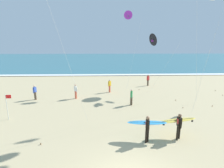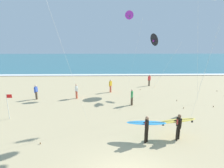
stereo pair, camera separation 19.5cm
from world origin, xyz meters
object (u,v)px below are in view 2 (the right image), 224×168
(bystander_green_top, at_px, (132,97))
(bystander_red_top, at_px, (149,80))
(surfer_lead, at_px, (146,125))
(bystander_yellow_top, at_px, (111,86))
(surfer_trailing, at_px, (178,123))
(bystander_white_top, at_px, (76,91))
(bystander_blue_top, at_px, (36,92))
(kite_delta_violet_close, at_px, (129,16))
(lifeguard_flag, at_px, (8,104))
(kite_delta_charcoal_distant, at_px, (155,40))

(bystander_green_top, xyz_separation_m, bystander_red_top, (3.42, 7.73, 0.00))
(surfer_lead, distance_m, bystander_yellow_top, 11.19)
(surfer_trailing, distance_m, bystander_red_top, 13.93)
(surfer_lead, xyz_separation_m, bystander_white_top, (-5.80, 8.62, -0.24))
(surfer_lead, distance_m, surfer_trailing, 2.04)
(surfer_trailing, height_order, bystander_yellow_top, surfer_trailing)
(surfer_trailing, xyz_separation_m, bystander_green_top, (-2.08, 6.13, -0.24))
(surfer_trailing, relative_size, bystander_green_top, 1.51)
(bystander_white_top, bearing_deg, bystander_yellow_top, 32.52)
(surfer_lead, xyz_separation_m, bystander_green_top, (-0.06, 6.39, -0.24))
(surfer_lead, bearing_deg, bystander_blue_top, 140.14)
(kite_delta_violet_close, height_order, bystander_white_top, kite_delta_violet_close)
(bystander_white_top, xyz_separation_m, bystander_red_top, (9.15, 5.50, 0.00))
(surfer_trailing, xyz_separation_m, kite_delta_violet_close, (-1.84, 12.02, 7.99))
(bystander_red_top, height_order, lifeguard_flag, lifeguard_flag)
(surfer_trailing, relative_size, bystander_red_top, 1.51)
(surfer_lead, distance_m, lifeguard_flag, 10.75)
(surfer_trailing, bearing_deg, surfer_lead, -172.83)
(surfer_trailing, relative_size, bystander_blue_top, 1.51)
(surfer_lead, height_order, kite_delta_charcoal_distant, kite_delta_charcoal_distant)
(surfer_lead, bearing_deg, lifeguard_flag, 161.59)
(bystander_white_top, bearing_deg, bystander_green_top, -21.28)
(surfer_lead, distance_m, bystander_red_top, 14.51)
(bystander_yellow_top, bearing_deg, surfer_lead, -79.27)
(surfer_lead, distance_m, bystander_blue_top, 13.10)
(bystander_blue_top, bearing_deg, surfer_lead, -39.86)
(surfer_lead, bearing_deg, bystander_yellow_top, 100.73)
(surfer_trailing, xyz_separation_m, kite_delta_charcoal_distant, (1.15, 11.36, 5.21))
(bystander_white_top, bearing_deg, surfer_trailing, -46.94)
(kite_delta_violet_close, bearing_deg, surfer_trailing, -81.32)
(lifeguard_flag, bearing_deg, kite_delta_violet_close, 40.54)
(surfer_lead, bearing_deg, bystander_white_top, 123.93)
(bystander_red_top, bearing_deg, bystander_blue_top, -156.87)
(surfer_lead, height_order, bystander_yellow_top, surfer_lead)
(bystander_green_top, bearing_deg, surfer_trailing, -71.23)
(surfer_trailing, distance_m, kite_delta_violet_close, 14.55)
(kite_delta_violet_close, xyz_separation_m, bystander_red_top, (3.17, 1.84, -8.23))
(bystander_blue_top, height_order, bystander_white_top, same)
(bystander_red_top, bearing_deg, kite_delta_violet_close, -149.89)
(bystander_green_top, distance_m, bystander_white_top, 6.15)
(bystander_red_top, bearing_deg, bystander_white_top, -149.01)
(bystander_green_top, bearing_deg, bystander_yellow_top, 113.66)
(kite_delta_charcoal_distant, bearing_deg, bystander_red_top, 85.79)
(kite_delta_charcoal_distant, bearing_deg, bystander_yellow_top, -173.23)
(kite_delta_charcoal_distant, distance_m, bystander_white_top, 10.91)
(bystander_green_top, relative_size, bystander_red_top, 1.00)
(bystander_white_top, distance_m, bystander_red_top, 10.68)
(kite_delta_charcoal_distant, bearing_deg, lifeguard_flag, -148.43)
(bystander_blue_top, xyz_separation_m, bystander_white_top, (4.25, 0.23, 0.00))
(kite_delta_charcoal_distant, bearing_deg, surfer_lead, -105.27)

